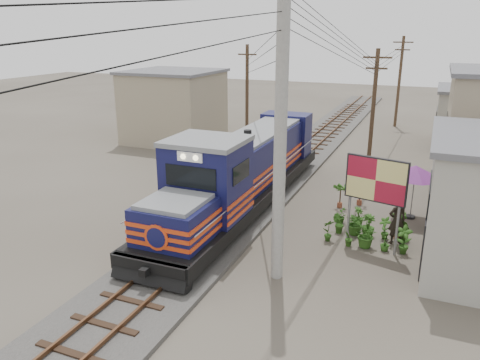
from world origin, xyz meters
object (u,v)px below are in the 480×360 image
at_px(billboard, 376,182).
at_px(vendor, 397,221).
at_px(market_umbrella, 415,172).
at_px(locomotive, 243,173).

bearing_deg(billboard, vendor, 56.63).
bearing_deg(market_umbrella, billboard, -108.21).
distance_m(billboard, market_umbrella, 3.99).
relative_size(locomotive, billboard, 4.45).
xyz_separation_m(billboard, market_umbrella, (1.24, 3.76, -0.51)).
height_order(locomotive, market_umbrella, locomotive).
xyz_separation_m(billboard, vendor, (0.85, 0.78, -1.70)).
relative_size(billboard, market_umbrella, 1.27).
height_order(locomotive, vendor, locomotive).
relative_size(locomotive, market_umbrella, 5.65).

